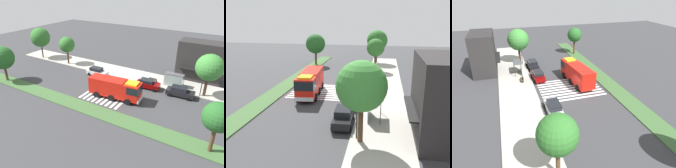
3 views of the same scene
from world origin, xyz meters
The scene contains 16 objects.
ground_plane centered at (0.00, 0.00, 0.00)m, with size 120.00×120.00×0.00m, color #38383A.
sidewalk centered at (0.00, 8.67, 0.07)m, with size 60.00×5.93×0.14m, color #ADA89E.
median_strip centered at (0.00, -7.21, 0.07)m, with size 60.00×3.00×0.14m, color #3D6033.
crosswalk centered at (1.39, 0.00, 0.01)m, with size 7.65×10.28×0.01m.
fire_truck centered at (3.39, -1.86, 2.00)m, with size 9.43×3.47×3.57m.
parked_car_west centered at (-5.14, 4.51, 0.91)m, with size 4.63×2.05×1.78m.
parked_car_mid centered at (6.48, 4.51, 0.90)m, with size 4.51×2.26×1.75m.
parked_car_east centered at (12.56, 4.51, 0.92)m, with size 4.87×2.27×1.80m.
bus_stop_shelter centered at (10.47, 7.46, 1.89)m, with size 3.50×1.40×2.46m.
bench_near_shelter centered at (6.47, 7.42, 0.59)m, with size 1.60×0.50×0.90m.
street_lamp centered at (15.63, 6.31, 3.65)m, with size 0.36×0.36×5.91m.
storefront_building centered at (13.77, 13.82, 3.92)m, with size 8.75×5.17×7.85m.
sidewalk_tree_far_west centered at (-24.16, 6.71, 5.44)m, with size 4.89×4.89×7.75m.
sidewalk_tree_west centered at (-15.22, 6.71, 4.79)m, with size 3.68×3.68×6.52m.
sidewalk_tree_east centered at (16.23, 6.71, 5.39)m, with size 4.55×4.55×7.56m.
median_tree_far_west centered at (-19.22, -7.21, 4.86)m, with size 4.48×4.48×6.99m.
Camera 2 is at (37.13, 8.51, 11.41)m, focal length 40.24 mm.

